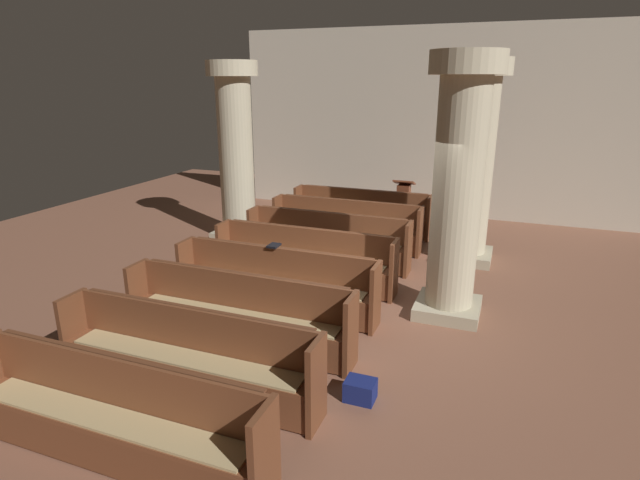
# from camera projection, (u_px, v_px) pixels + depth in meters

# --- Properties ---
(ground_plane) EXTENTS (19.20, 19.20, 0.00)m
(ground_plane) POSITION_uv_depth(u_px,v_px,m) (364.00, 309.00, 7.61)
(ground_plane) COLOR brown
(back_wall) EXTENTS (10.00, 0.16, 4.50)m
(back_wall) POSITION_uv_depth(u_px,v_px,m) (436.00, 124.00, 12.34)
(back_wall) COLOR beige
(back_wall) RESTS_ON ground
(pew_row_0) EXTENTS (3.07, 0.47, 0.94)m
(pew_row_0) POSITION_uv_depth(u_px,v_px,m) (361.00, 211.00, 11.28)
(pew_row_0) COLOR brown
(pew_row_0) RESTS_ON ground
(pew_row_1) EXTENTS (3.07, 0.46, 0.94)m
(pew_row_1) POSITION_uv_depth(u_px,v_px,m) (346.00, 223.00, 10.31)
(pew_row_1) COLOR brown
(pew_row_1) RESTS_ON ground
(pew_row_2) EXTENTS (3.07, 0.47, 0.94)m
(pew_row_2) POSITION_uv_depth(u_px,v_px,m) (327.00, 238.00, 9.33)
(pew_row_2) COLOR brown
(pew_row_2) RESTS_ON ground
(pew_row_3) EXTENTS (3.07, 0.46, 0.94)m
(pew_row_3) POSITION_uv_depth(u_px,v_px,m) (304.00, 257.00, 8.35)
(pew_row_3) COLOR brown
(pew_row_3) RESTS_ON ground
(pew_row_4) EXTENTS (3.07, 0.46, 0.94)m
(pew_row_4) POSITION_uv_depth(u_px,v_px,m) (275.00, 280.00, 7.38)
(pew_row_4) COLOR brown
(pew_row_4) RESTS_ON ground
(pew_row_5) EXTENTS (3.07, 0.47, 0.94)m
(pew_row_5) POSITION_uv_depth(u_px,v_px,m) (238.00, 311.00, 6.40)
(pew_row_5) COLOR brown
(pew_row_5) RESTS_ON ground
(pew_row_6) EXTENTS (3.07, 0.46, 0.94)m
(pew_row_6) POSITION_uv_depth(u_px,v_px,m) (186.00, 353.00, 5.42)
(pew_row_6) COLOR brown
(pew_row_6) RESTS_ON ground
(pew_row_7) EXTENTS (3.07, 0.46, 0.94)m
(pew_row_7) POSITION_uv_depth(u_px,v_px,m) (112.00, 413.00, 4.44)
(pew_row_7) COLOR brown
(pew_row_7) RESTS_ON ground
(pillar_aisle_side) EXTENTS (1.02, 1.02, 3.64)m
(pillar_aisle_side) POSITION_uv_depth(u_px,v_px,m) (474.00, 160.00, 9.12)
(pillar_aisle_side) COLOR tan
(pillar_aisle_side) RESTS_ON ground
(pillar_far_side) EXTENTS (1.02, 1.02, 3.64)m
(pillar_far_side) POSITION_uv_depth(u_px,v_px,m) (236.00, 150.00, 10.46)
(pillar_far_side) COLOR tan
(pillar_far_side) RESTS_ON ground
(pillar_aisle_rear) EXTENTS (0.98, 0.98, 3.64)m
(pillar_aisle_rear) POSITION_uv_depth(u_px,v_px,m) (458.00, 187.00, 6.89)
(pillar_aisle_rear) COLOR tan
(pillar_aisle_rear) RESTS_ON ground
(lectern) EXTENTS (0.48, 0.45, 1.08)m
(lectern) POSITION_uv_depth(u_px,v_px,m) (403.00, 206.00, 11.89)
(lectern) COLOR #562B1A
(lectern) RESTS_ON ground
(hymn_book) EXTENTS (0.15, 0.21, 0.03)m
(hymn_book) POSITION_uv_depth(u_px,v_px,m) (274.00, 246.00, 7.43)
(hymn_book) COLOR black
(hymn_book) RESTS_ON pew_row_4
(kneeler_box_navy) EXTENTS (0.32, 0.25, 0.23)m
(kneeler_box_navy) POSITION_uv_depth(u_px,v_px,m) (360.00, 390.00, 5.42)
(kneeler_box_navy) COLOR navy
(kneeler_box_navy) RESTS_ON ground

